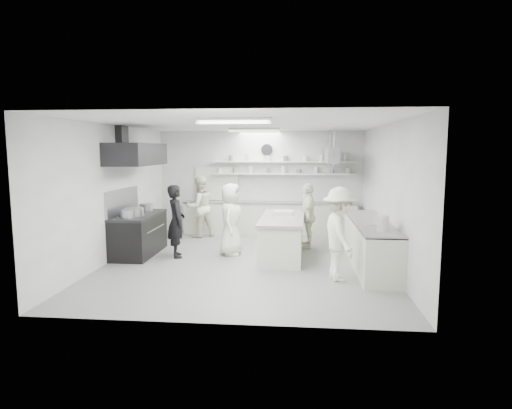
# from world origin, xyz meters

# --- Properties ---
(floor) EXTENTS (6.00, 7.00, 0.02)m
(floor) POSITION_xyz_m (0.00, 0.00, -0.01)
(floor) COLOR #9C9C9D
(floor) RESTS_ON ground
(ceiling) EXTENTS (6.00, 7.00, 0.02)m
(ceiling) POSITION_xyz_m (0.00, 0.00, 3.01)
(ceiling) COLOR white
(ceiling) RESTS_ON wall_back
(wall_back) EXTENTS (6.00, 0.04, 3.00)m
(wall_back) POSITION_xyz_m (0.00, 3.50, 1.50)
(wall_back) COLOR silver
(wall_back) RESTS_ON floor
(wall_front) EXTENTS (6.00, 0.04, 3.00)m
(wall_front) POSITION_xyz_m (0.00, -3.50, 1.50)
(wall_front) COLOR silver
(wall_front) RESTS_ON floor
(wall_left) EXTENTS (0.04, 7.00, 3.00)m
(wall_left) POSITION_xyz_m (-3.00, 0.00, 1.50)
(wall_left) COLOR silver
(wall_left) RESTS_ON floor
(wall_right) EXTENTS (0.04, 7.00, 3.00)m
(wall_right) POSITION_xyz_m (3.00, 0.00, 1.50)
(wall_right) COLOR silver
(wall_right) RESTS_ON floor
(stove) EXTENTS (0.80, 1.80, 0.90)m
(stove) POSITION_xyz_m (-2.60, 0.40, 0.45)
(stove) COLOR black
(stove) RESTS_ON floor
(exhaust_hood) EXTENTS (0.85, 2.00, 0.50)m
(exhaust_hood) POSITION_xyz_m (-2.60, 0.40, 2.35)
(exhaust_hood) COLOR black
(exhaust_hood) RESTS_ON wall_left
(back_counter) EXTENTS (5.00, 0.60, 0.92)m
(back_counter) POSITION_xyz_m (0.30, 3.20, 0.46)
(back_counter) COLOR beige
(back_counter) RESTS_ON floor
(shelf_lower) EXTENTS (4.20, 0.26, 0.04)m
(shelf_lower) POSITION_xyz_m (0.70, 3.37, 1.75)
(shelf_lower) COLOR beige
(shelf_lower) RESTS_ON wall_back
(shelf_upper) EXTENTS (4.20, 0.26, 0.04)m
(shelf_upper) POSITION_xyz_m (0.70, 3.37, 2.10)
(shelf_upper) COLOR beige
(shelf_upper) RESTS_ON wall_back
(pass_through_window) EXTENTS (1.30, 0.04, 1.00)m
(pass_through_window) POSITION_xyz_m (-1.30, 3.48, 1.45)
(pass_through_window) COLOR black
(pass_through_window) RESTS_ON wall_back
(wall_clock) EXTENTS (0.32, 0.05, 0.32)m
(wall_clock) POSITION_xyz_m (0.20, 3.46, 2.45)
(wall_clock) COLOR white
(wall_clock) RESTS_ON wall_back
(right_counter) EXTENTS (0.74, 3.30, 0.94)m
(right_counter) POSITION_xyz_m (2.65, -0.20, 0.47)
(right_counter) COLOR beige
(right_counter) RESTS_ON floor
(pot_rack) EXTENTS (0.30, 1.60, 0.40)m
(pot_rack) POSITION_xyz_m (2.00, 2.40, 2.30)
(pot_rack) COLOR #9A9DA3
(pot_rack) RESTS_ON ceiling
(light_fixture_front) EXTENTS (1.30, 0.25, 0.10)m
(light_fixture_front) POSITION_xyz_m (0.00, -1.80, 2.94)
(light_fixture_front) COLOR beige
(light_fixture_front) RESTS_ON ceiling
(light_fixture_rear) EXTENTS (1.30, 0.25, 0.10)m
(light_fixture_rear) POSITION_xyz_m (0.00, 1.80, 2.94)
(light_fixture_rear) COLOR beige
(light_fixture_rear) RESTS_ON ceiling
(prep_island) EXTENTS (0.95, 2.41, 0.88)m
(prep_island) POSITION_xyz_m (0.77, 0.50, 0.44)
(prep_island) COLOR beige
(prep_island) RESTS_ON floor
(stove_pot) EXTENTS (0.45, 0.45, 0.22)m
(stove_pot) POSITION_xyz_m (-2.60, 0.15, 1.02)
(stove_pot) COLOR #9A9DA3
(stove_pot) RESTS_ON stove
(cook_stove) EXTENTS (0.59, 0.71, 1.67)m
(cook_stove) POSITION_xyz_m (-1.65, 0.24, 0.83)
(cook_stove) COLOR black
(cook_stove) RESTS_ON floor
(cook_back) EXTENTS (1.06, 1.02, 1.71)m
(cook_back) POSITION_xyz_m (-1.63, 2.55, 0.86)
(cook_back) COLOR white
(cook_back) RESTS_ON floor
(cook_island_left) EXTENTS (0.59, 0.85, 1.68)m
(cook_island_left) POSITION_xyz_m (-0.44, 0.59, 0.84)
(cook_island_left) COLOR white
(cook_island_left) RESTS_ON floor
(cook_island_right) EXTENTS (0.43, 0.97, 1.62)m
(cook_island_right) POSITION_xyz_m (1.37, 1.49, 0.81)
(cook_island_right) COLOR white
(cook_island_right) RESTS_ON floor
(cook_right) EXTENTS (0.86, 1.25, 1.77)m
(cook_right) POSITION_xyz_m (1.90, -1.22, 0.88)
(cook_right) COLOR white
(cook_right) RESTS_ON floor
(bowl_island_a) EXTENTS (0.31, 0.31, 0.06)m
(bowl_island_a) POSITION_xyz_m (0.63, 0.81, 0.91)
(bowl_island_a) COLOR #9A9DA3
(bowl_island_a) RESTS_ON prep_island
(bowl_island_b) EXTENTS (0.24, 0.24, 0.06)m
(bowl_island_b) POSITION_xyz_m (0.96, 0.11, 0.91)
(bowl_island_b) COLOR beige
(bowl_island_b) RESTS_ON prep_island
(bowl_right) EXTENTS (0.28, 0.28, 0.06)m
(bowl_right) POSITION_xyz_m (2.60, -0.70, 0.97)
(bowl_right) COLOR beige
(bowl_right) RESTS_ON right_counter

